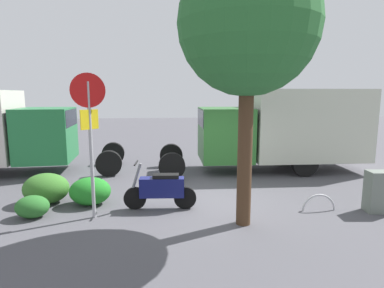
{
  "coord_description": "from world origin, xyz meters",
  "views": [
    {
      "loc": [
        1.3,
        8.23,
        2.86
      ],
      "look_at": [
        0.49,
        -1.0,
        1.39
      ],
      "focal_mm": 29.8,
      "sensor_mm": 36.0,
      "label": 1
    }
  ],
  "objects_px": {
    "stop_sign": "(90,123)",
    "utility_cabinet": "(380,192)",
    "box_truck_near": "(282,127)",
    "street_tree": "(248,26)",
    "bike_rack_hoop": "(318,210)",
    "motorcycle": "(161,189)"
  },
  "relations": [
    {
      "from": "stop_sign",
      "to": "utility_cabinet",
      "type": "height_order",
      "value": "stop_sign"
    },
    {
      "from": "street_tree",
      "to": "bike_rack_hoop",
      "type": "height_order",
      "value": "street_tree"
    },
    {
      "from": "motorcycle",
      "to": "bike_rack_hoop",
      "type": "distance_m",
      "value": 3.93
    },
    {
      "from": "box_truck_near",
      "to": "utility_cabinet",
      "type": "distance_m",
      "value": 4.61
    },
    {
      "from": "motorcycle",
      "to": "stop_sign",
      "type": "distance_m",
      "value": 2.35
    },
    {
      "from": "street_tree",
      "to": "utility_cabinet",
      "type": "height_order",
      "value": "street_tree"
    },
    {
      "from": "motorcycle",
      "to": "bike_rack_hoop",
      "type": "xyz_separation_m",
      "value": [
        -3.87,
        0.47,
        -0.52
      ]
    },
    {
      "from": "box_truck_near",
      "to": "bike_rack_hoop",
      "type": "bearing_deg",
      "value": 82.74
    },
    {
      "from": "box_truck_near",
      "to": "motorcycle",
      "type": "relative_size",
      "value": 4.17
    },
    {
      "from": "street_tree",
      "to": "bike_rack_hoop",
      "type": "bearing_deg",
      "value": -163.09
    },
    {
      "from": "motorcycle",
      "to": "stop_sign",
      "type": "xyz_separation_m",
      "value": [
        1.56,
        0.45,
        1.69
      ]
    },
    {
      "from": "box_truck_near",
      "to": "street_tree",
      "type": "relative_size",
      "value": 1.33
    },
    {
      "from": "utility_cabinet",
      "to": "stop_sign",
      "type": "bearing_deg",
      "value": -1.78
    },
    {
      "from": "bike_rack_hoop",
      "to": "street_tree",
      "type": "bearing_deg",
      "value": 16.91
    },
    {
      "from": "box_truck_near",
      "to": "street_tree",
      "type": "bearing_deg",
      "value": 61.89
    },
    {
      "from": "motorcycle",
      "to": "bike_rack_hoop",
      "type": "height_order",
      "value": "motorcycle"
    },
    {
      "from": "bike_rack_hoop",
      "to": "box_truck_near",
      "type": "bearing_deg",
      "value": -97.9
    },
    {
      "from": "motorcycle",
      "to": "street_tree",
      "type": "xyz_separation_m",
      "value": [
        -1.81,
        1.09,
        3.68
      ]
    },
    {
      "from": "motorcycle",
      "to": "stop_sign",
      "type": "relative_size",
      "value": 0.55
    },
    {
      "from": "box_truck_near",
      "to": "bike_rack_hoop",
      "type": "xyz_separation_m",
      "value": [
        0.58,
        4.19,
        -1.65
      ]
    },
    {
      "from": "box_truck_near",
      "to": "stop_sign",
      "type": "height_order",
      "value": "stop_sign"
    },
    {
      "from": "stop_sign",
      "to": "bike_rack_hoop",
      "type": "height_order",
      "value": "stop_sign"
    }
  ]
}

